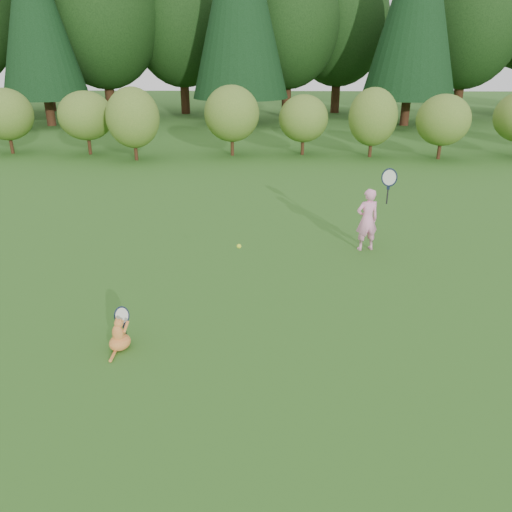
# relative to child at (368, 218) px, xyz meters

# --- Properties ---
(ground) EXTENTS (100.00, 100.00, 0.00)m
(ground) POSITION_rel_child_xyz_m (-2.52, -2.95, -0.71)
(ground) COLOR #265718
(ground) RESTS_ON ground
(shrub_row) EXTENTS (28.00, 3.00, 2.80)m
(shrub_row) POSITION_rel_child_xyz_m (-2.52, 10.05, 0.69)
(shrub_row) COLOR #426D22
(shrub_row) RESTS_ON ground
(child) EXTENTS (0.79, 0.48, 2.04)m
(child) POSITION_rel_child_xyz_m (0.00, 0.00, 0.00)
(child) COLOR #FD97C6
(child) RESTS_ON ground
(cat) EXTENTS (0.49, 0.73, 0.66)m
(cat) POSITION_rel_child_xyz_m (-4.25, -4.03, -0.46)
(cat) COLOR #C84B26
(cat) RESTS_ON ground
(tennis_ball) EXTENTS (0.07, 0.07, 0.07)m
(tennis_ball) POSITION_rel_child_xyz_m (-2.59, -2.62, 0.35)
(tennis_ball) COLOR #C1EA1B
(tennis_ball) RESTS_ON ground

